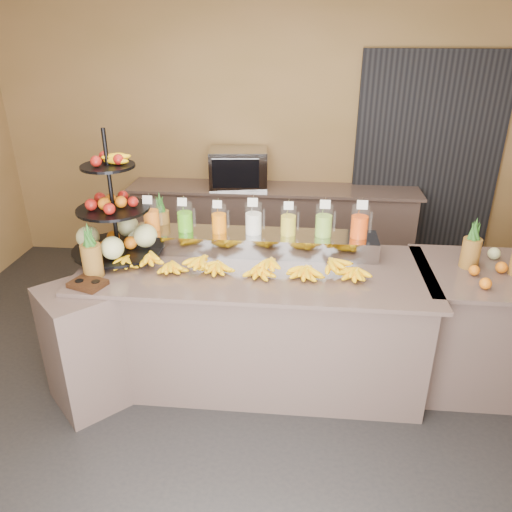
# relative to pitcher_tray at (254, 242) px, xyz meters

# --- Properties ---
(ground) EXTENTS (6.00, 6.00, 0.00)m
(ground) POSITION_rel_pitcher_tray_xyz_m (0.04, -0.58, -1.01)
(ground) COLOR black
(ground) RESTS_ON ground
(room_envelope) EXTENTS (6.04, 5.02, 2.82)m
(room_envelope) POSITION_rel_pitcher_tray_xyz_m (0.23, 0.21, 0.87)
(room_envelope) COLOR olive
(room_envelope) RESTS_ON ground
(buffet_counter) EXTENTS (2.75, 1.25, 0.93)m
(buffet_counter) POSITION_rel_pitcher_tray_xyz_m (-0.07, -0.32, -0.54)
(buffet_counter) COLOR gray
(buffet_counter) RESTS_ON ground
(right_counter) EXTENTS (1.08, 0.88, 0.93)m
(right_counter) POSITION_rel_pitcher_tray_xyz_m (1.74, -0.18, -0.54)
(right_counter) COLOR gray
(right_counter) RESTS_ON ground
(back_ledge) EXTENTS (3.10, 0.55, 0.93)m
(back_ledge) POSITION_rel_pitcher_tray_xyz_m (0.04, 1.67, -0.54)
(back_ledge) COLOR gray
(back_ledge) RESTS_ON ground
(pitcher_tray) EXTENTS (1.85, 0.30, 0.15)m
(pitcher_tray) POSITION_rel_pitcher_tray_xyz_m (0.00, 0.00, 0.00)
(pitcher_tray) COLOR gray
(pitcher_tray) RESTS_ON buffet_counter
(juice_pitcher_orange_a) EXTENTS (0.12, 0.13, 0.30)m
(juice_pitcher_orange_a) POSITION_rel_pitcher_tray_xyz_m (-0.78, -0.00, 0.18)
(juice_pitcher_orange_a) COLOR silver
(juice_pitcher_orange_a) RESTS_ON pitcher_tray
(juice_pitcher_green) EXTENTS (0.12, 0.12, 0.29)m
(juice_pitcher_green) POSITION_rel_pitcher_tray_xyz_m (-0.52, -0.00, 0.17)
(juice_pitcher_green) COLOR silver
(juice_pitcher_green) RESTS_ON pitcher_tray
(juice_pitcher_orange_b) EXTENTS (0.11, 0.12, 0.28)m
(juice_pitcher_orange_b) POSITION_rel_pitcher_tray_xyz_m (-0.26, -0.00, 0.17)
(juice_pitcher_orange_b) COLOR silver
(juice_pitcher_orange_b) RESTS_ON pitcher_tray
(juice_pitcher_milk) EXTENTS (0.13, 0.13, 0.31)m
(juice_pitcher_milk) POSITION_rel_pitcher_tray_xyz_m (-0.00, -0.00, 0.18)
(juice_pitcher_milk) COLOR silver
(juice_pitcher_milk) RESTS_ON pitcher_tray
(juice_pitcher_lemon) EXTENTS (0.12, 0.12, 0.29)m
(juice_pitcher_lemon) POSITION_rel_pitcher_tray_xyz_m (0.26, -0.00, 0.17)
(juice_pitcher_lemon) COLOR silver
(juice_pitcher_lemon) RESTS_ON pitcher_tray
(juice_pitcher_lime) EXTENTS (0.13, 0.13, 0.31)m
(juice_pitcher_lime) POSITION_rel_pitcher_tray_xyz_m (0.52, -0.00, 0.18)
(juice_pitcher_lime) COLOR silver
(juice_pitcher_lime) RESTS_ON pitcher_tray
(juice_pitcher_orange_c) EXTENTS (0.13, 0.14, 0.32)m
(juice_pitcher_orange_c) POSITION_rel_pitcher_tray_xyz_m (0.78, -0.00, 0.18)
(juice_pitcher_orange_c) COLOR silver
(juice_pitcher_orange_c) RESTS_ON pitcher_tray
(banana_heap) EXTENTS (1.85, 0.17, 0.15)m
(banana_heap) POSITION_rel_pitcher_tray_xyz_m (-0.08, -0.34, -0.01)
(banana_heap) COLOR yellow
(banana_heap) RESTS_ON buffet_counter
(fruit_stand) EXTENTS (0.74, 0.74, 0.95)m
(fruit_stand) POSITION_rel_pitcher_tray_xyz_m (-0.96, -0.16, 0.16)
(fruit_stand) COLOR black
(fruit_stand) RESTS_ON buffet_counter
(condiment_caddy) EXTENTS (0.27, 0.23, 0.03)m
(condiment_caddy) POSITION_rel_pitcher_tray_xyz_m (-1.04, -0.66, -0.06)
(condiment_caddy) COLOR black
(condiment_caddy) RESTS_ON buffet_counter
(pineapple_left_a) EXTENTS (0.14, 0.14, 0.39)m
(pineapple_left_a) POSITION_rel_pitcher_tray_xyz_m (-1.06, -0.51, 0.07)
(pineapple_left_a) COLOR brown
(pineapple_left_a) RESTS_ON buffet_counter
(pineapple_left_b) EXTENTS (0.13, 0.13, 0.41)m
(pineapple_left_b) POSITION_rel_pitcher_tray_xyz_m (-0.75, 0.15, 0.08)
(pineapple_left_b) COLOR brown
(pineapple_left_b) RESTS_ON buffet_counter
(right_fruit_pile) EXTENTS (0.41, 0.39, 0.22)m
(right_fruit_pile) POSITION_rel_pitcher_tray_xyz_m (1.69, -0.25, -0.01)
(right_fruit_pile) COLOR brown
(right_fruit_pile) RESTS_ON right_counter
(oven_warmer) EXTENTS (0.64, 0.48, 0.40)m
(oven_warmer) POSITION_rel_pitcher_tray_xyz_m (-0.33, 1.67, 0.12)
(oven_warmer) COLOR gray
(oven_warmer) RESTS_ON back_ledge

